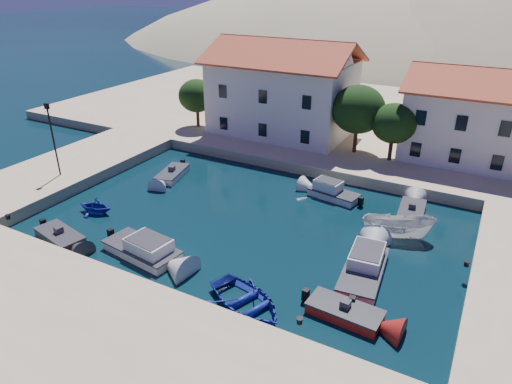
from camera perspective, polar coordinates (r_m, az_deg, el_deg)
ground at (r=26.96m, az=-11.56°, el=-12.97°), size 400.00×400.00×0.00m
quay_south at (r=23.65m, az=-21.38°, el=-19.46°), size 52.00×12.00×1.00m
quay_west at (r=45.08m, az=-22.45°, el=2.68°), size 8.00×20.00×1.00m
quay_north at (r=57.32m, az=14.94°, el=8.44°), size 80.00×36.00×1.00m
building_left at (r=49.32m, az=3.36°, el=13.09°), size 14.70×9.45×9.70m
building_mid at (r=46.08m, az=24.83°, el=8.98°), size 10.50×8.40×8.30m
trees at (r=43.84m, az=14.51°, el=9.25°), size 37.30×5.30×6.45m
lamppost at (r=41.44m, az=-24.14°, el=6.76°), size 0.35×0.25×6.22m
bollards at (r=27.43m, az=-2.03°, el=-8.64°), size 29.36×9.56×0.30m
motorboat_grey_sw at (r=34.21m, az=-23.29°, el=-5.14°), size 4.26×2.57×1.25m
cabin_cruiser_south at (r=30.79m, az=-14.10°, el=-6.81°), size 5.64×2.98×1.60m
rowboat_south at (r=25.95m, az=-1.24°, el=-14.11°), size 6.01×5.19×1.04m
motorboat_red_se at (r=25.59m, az=11.03°, el=-14.50°), size 4.09×2.04×1.25m
cabin_cruiser_east at (r=28.65m, az=13.29°, el=-9.40°), size 2.78×5.76×1.60m
boat_east at (r=33.36m, az=17.12°, el=-5.46°), size 5.24×3.39×1.90m
motorboat_white_ne at (r=36.49m, az=18.84°, el=-2.40°), size 2.13×4.01×1.25m
rowboat_west at (r=37.22m, az=-19.33°, el=-2.42°), size 3.10×2.79×1.44m
motorboat_white_west at (r=41.81m, az=-10.42°, el=2.23°), size 2.64×4.31×1.25m
cabin_cruiser_north at (r=37.68m, az=9.71°, el=-0.10°), size 4.35×2.42×1.60m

